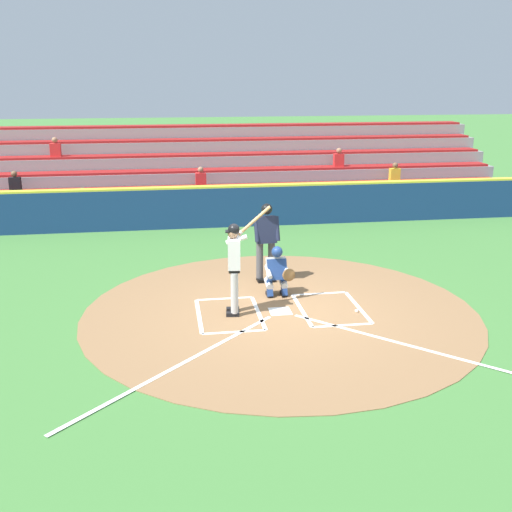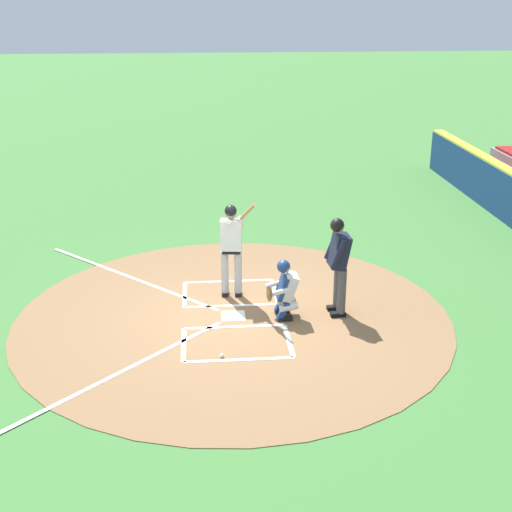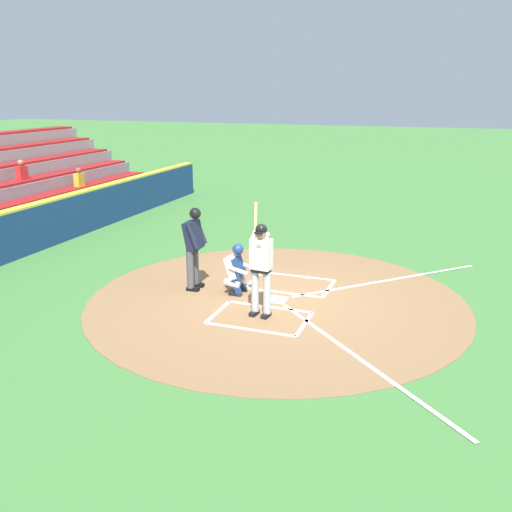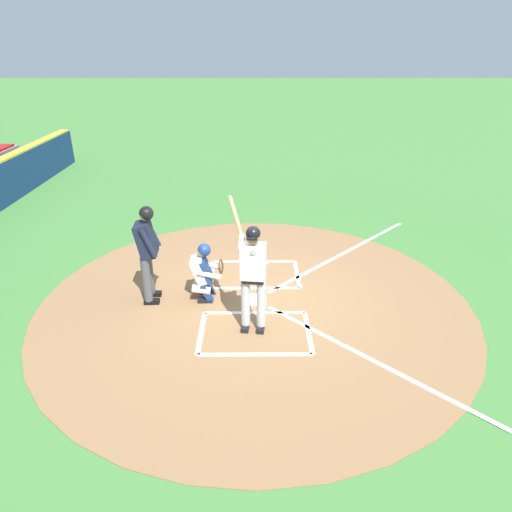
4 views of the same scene
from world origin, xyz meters
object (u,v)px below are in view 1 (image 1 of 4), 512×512
baseball (357,311)px  plate_umpire (266,237)px  catcher (277,270)px  batter (235,262)px

baseball → plate_umpire: bearing=-55.8°
catcher → baseball: (-1.42, 1.20, -0.55)m
batter → baseball: (-2.45, 0.31, -1.06)m
batter → plate_umpire: size_ratio=1.14×
plate_umpire → baseball: 2.86m
batter → baseball: 2.69m
batter → catcher: size_ratio=1.88×
baseball → catcher: bearing=-40.3°
batter → baseball: bearing=172.8°
catcher → baseball: size_ratio=15.27×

